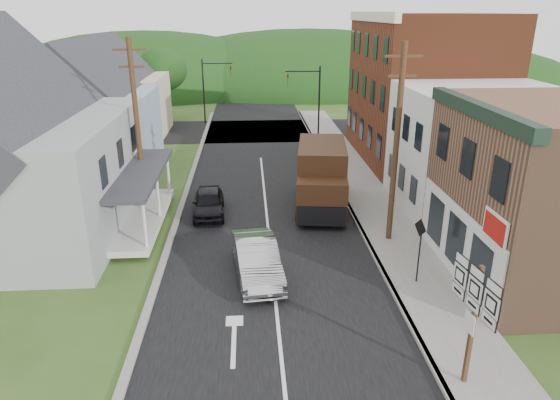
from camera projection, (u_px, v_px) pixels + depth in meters
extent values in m
plane|color=#2D4719|center=(274.00, 282.00, 19.91)|extent=(120.00, 120.00, 0.00)
cube|color=black|center=(265.00, 196.00, 29.24)|extent=(9.00, 90.00, 0.02)
cube|color=black|center=(258.00, 131.00, 45.10)|extent=(60.00, 9.00, 0.02)
cube|color=slate|center=(372.00, 204.00, 27.70)|extent=(2.80, 55.00, 0.15)
cube|color=slate|center=(348.00, 205.00, 27.62)|extent=(0.20, 55.00, 0.15)
cube|color=slate|center=(180.00, 209.00, 27.07)|extent=(0.30, 55.00, 0.12)
cube|color=silver|center=(478.00, 150.00, 26.43)|extent=(8.00, 7.00, 6.50)
cube|color=#622B17|center=(422.00, 90.00, 34.67)|extent=(8.00, 12.00, 10.00)
cube|color=gray|center=(16.00, 176.00, 23.81)|extent=(10.00, 12.00, 5.50)
cube|color=#7D93AA|center=(101.00, 130.00, 34.22)|extent=(7.00, 8.00, 5.00)
cube|color=#C2AF96|center=(123.00, 106.00, 42.59)|extent=(7.00, 8.00, 5.00)
cylinder|color=#472D19|center=(396.00, 148.00, 21.91)|extent=(0.26, 0.26, 9.00)
cube|color=#472D19|center=(404.00, 56.00, 20.53)|extent=(1.60, 0.10, 0.10)
cube|color=#472D19|center=(402.00, 76.00, 20.81)|extent=(1.20, 0.10, 0.10)
cylinder|color=#472D19|center=(138.00, 129.00, 25.38)|extent=(0.26, 0.26, 9.00)
cube|color=#472D19|center=(129.00, 50.00, 24.00)|extent=(1.60, 0.10, 0.10)
cube|color=#472D19|center=(131.00, 67.00, 24.28)|extent=(1.20, 0.10, 0.10)
cylinder|color=black|center=(319.00, 104.00, 41.07)|extent=(0.14, 0.14, 6.00)
cylinder|color=black|center=(303.00, 71.00, 40.06)|extent=(2.80, 0.10, 0.10)
imported|color=olive|center=(288.00, 80.00, 40.24)|extent=(0.16, 0.20, 1.00)
cylinder|color=black|center=(204.00, 92.00, 47.00)|extent=(0.14, 0.14, 6.00)
cylinder|color=black|center=(217.00, 63.00, 46.16)|extent=(2.80, 0.10, 0.10)
imported|color=olive|center=(231.00, 71.00, 46.48)|extent=(0.16, 0.20, 1.00)
cylinder|color=#382616|center=(1.00, 124.00, 36.58)|extent=(0.36, 0.36, 4.76)
cylinder|color=#382616|center=(164.00, 101.00, 48.53)|extent=(0.36, 0.36, 3.92)
ellipsoid|color=black|center=(162.00, 70.00, 47.48)|extent=(4.80, 4.80, 4.08)
ellipsoid|color=black|center=(253.00, 87.00, 71.22)|extent=(90.00, 30.00, 16.00)
imported|color=#ABABB0|center=(257.00, 260.00, 20.05)|extent=(2.18, 4.86, 1.55)
imported|color=black|center=(209.00, 203.00, 26.25)|extent=(1.79, 4.07, 1.36)
cube|color=#321B0D|center=(322.00, 172.00, 27.28)|extent=(3.10, 5.06, 3.15)
cube|color=#321B0D|center=(322.00, 199.00, 24.85)|extent=(2.70, 2.05, 2.06)
cube|color=black|center=(322.00, 181.00, 24.74)|extent=(2.43, 1.59, 0.05)
cube|color=black|center=(322.00, 216.00, 24.18)|extent=(2.39, 0.48, 0.98)
cylinder|color=black|center=(299.00, 214.00, 25.33)|extent=(0.43, 1.01, 0.98)
cylinder|color=black|center=(344.00, 215.00, 25.18)|extent=(0.43, 1.01, 0.98)
cylinder|color=black|center=(301.00, 186.00, 29.38)|extent=(0.43, 1.01, 0.98)
cylinder|color=black|center=(340.00, 187.00, 29.23)|extent=(0.43, 1.01, 0.98)
cube|color=#472D19|center=(472.00, 326.00, 13.73)|extent=(0.13, 0.13, 3.74)
cube|color=black|center=(476.00, 289.00, 13.30)|extent=(0.33, 2.12, 0.09)
cube|color=silver|center=(494.00, 288.00, 12.44)|extent=(0.10, 0.58, 0.23)
cube|color=silver|center=(491.00, 304.00, 12.61)|extent=(0.11, 0.64, 0.59)
cube|color=silver|center=(488.00, 320.00, 12.78)|extent=(0.10, 0.58, 0.30)
cube|color=silver|center=(477.00, 273.00, 13.12)|extent=(0.10, 0.58, 0.23)
cube|color=silver|center=(475.00, 289.00, 13.30)|extent=(0.11, 0.64, 0.59)
cube|color=silver|center=(472.00, 305.00, 13.47)|extent=(0.10, 0.58, 0.30)
cube|color=silver|center=(462.00, 260.00, 13.81)|extent=(0.10, 0.58, 0.23)
cube|color=silver|center=(460.00, 276.00, 13.98)|extent=(0.11, 0.64, 0.59)
cube|color=silver|center=(458.00, 291.00, 14.15)|extent=(0.10, 0.58, 0.30)
cube|color=silver|center=(469.00, 323.00, 13.67)|extent=(0.09, 0.48, 0.59)
cylinder|color=black|center=(419.00, 252.00, 19.25)|extent=(0.08, 0.08, 2.52)
cube|color=black|center=(420.00, 228.00, 18.87)|extent=(0.22, 0.72, 0.74)
cube|color=#DBA50B|center=(421.00, 228.00, 18.87)|extent=(0.21, 0.65, 0.67)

